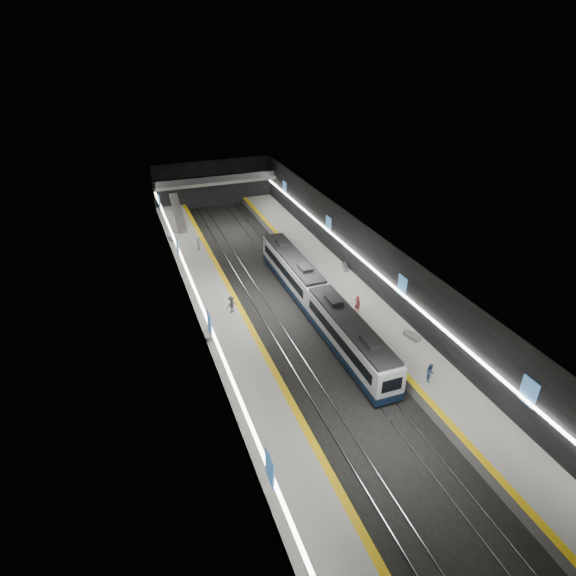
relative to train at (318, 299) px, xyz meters
name	(u,v)px	position (x,y,z in m)	size (l,w,h in m)	color
ground	(284,304)	(-2.50, 3.79, -2.20)	(70.00, 70.00, 0.00)	black
ceiling	(283,239)	(-2.50, 3.79, 5.80)	(20.00, 70.00, 0.04)	beige
wall_left	(193,288)	(-12.50, 3.79, 1.80)	(0.04, 70.00, 8.00)	black
wall_right	(365,259)	(7.50, 3.79, 1.80)	(0.04, 70.00, 8.00)	black
wall_back	(213,184)	(-2.50, 38.79, 1.80)	(20.00, 0.04, 8.00)	black
wall_front	(522,573)	(-2.50, -31.21, 1.80)	(20.00, 0.04, 8.00)	black
platform_left	(219,312)	(-10.00, 3.79, -1.70)	(5.00, 70.00, 1.00)	slate
tile_surface_left	(218,308)	(-10.00, 3.79, -1.19)	(5.00, 70.00, 0.02)	#B4B4AF
tactile_strip_left	(238,304)	(-7.80, 3.79, -1.18)	(0.60, 70.00, 0.02)	yellow
platform_right	(344,289)	(5.00, 3.79, -1.70)	(5.00, 70.00, 1.00)	slate
tile_surface_right	(344,285)	(5.00, 3.79, -1.19)	(5.00, 70.00, 0.02)	#B4B4AF
tactile_strip_right	(327,288)	(2.80, 3.79, -1.18)	(0.60, 70.00, 0.02)	yellow
rails	(284,303)	(-2.50, 3.79, -2.14)	(6.52, 70.00, 0.12)	gray
train	(318,299)	(0.00, 0.00, 0.00)	(2.69, 30.04, 3.60)	#0D1C32
ad_posters	(281,264)	(-2.50, 4.79, 2.30)	(19.94, 53.50, 2.20)	#3E7EBA
cove_light_left	(195,289)	(-12.30, 3.79, 1.60)	(0.25, 68.60, 0.12)	white
cove_light_right	(363,260)	(7.30, 3.79, 1.60)	(0.25, 68.60, 0.12)	white
mezzanine_bridge	(216,181)	(-2.50, 36.71, 2.84)	(20.00, 3.00, 1.50)	gray
escalator	(178,213)	(-10.00, 29.79, 0.70)	(1.20, 8.00, 0.60)	#99999E
bench_left_near	(210,334)	(-12.00, -1.08, -0.95)	(0.56, 2.01, 0.49)	#99999E
bench_left_far	(171,238)	(-12.00, 24.33, -0.97)	(0.51, 1.83, 0.45)	#99999E
bench_right_near	(412,336)	(6.45, -8.24, -0.97)	(0.51, 1.84, 0.45)	#99999E
bench_right_far	(345,267)	(7.00, 7.55, -0.96)	(0.54, 1.94, 0.47)	#99999E
passenger_right_a	(358,304)	(3.70, -2.02, -0.24)	(0.70, 0.46, 1.91)	#CC4C5B
passenger_right_b	(430,372)	(4.33, -14.17, -0.34)	(0.83, 0.65, 1.71)	#47659B
passenger_left_a	(199,244)	(-8.98, 19.58, -0.31)	(1.03, 0.43, 1.76)	silver
passenger_left_b	(232,305)	(-8.83, 2.48, -0.25)	(1.23, 0.70, 1.90)	#47454E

